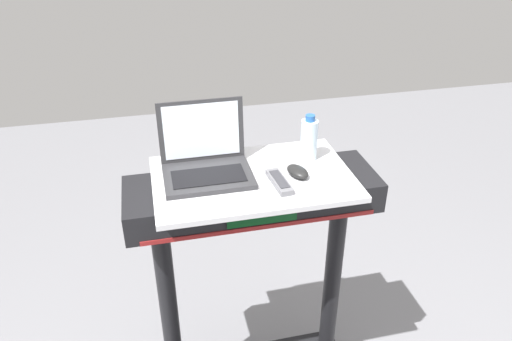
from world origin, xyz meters
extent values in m
cylinder|color=black|center=(-0.34, 0.70, 0.57)|extent=(0.07, 0.07, 0.84)
cylinder|color=black|center=(0.34, 0.70, 0.57)|extent=(0.07, 0.07, 0.84)
cube|color=black|center=(0.00, 0.70, 1.04)|extent=(0.90, 0.28, 0.11)
cube|color=#0C3F19|center=(0.00, 0.56, 1.04)|extent=(0.24, 0.01, 0.06)
cube|color=maroon|center=(0.00, 0.56, 1.00)|extent=(0.81, 0.00, 0.02)
cube|color=silver|center=(0.00, 0.70, 1.11)|extent=(0.69, 0.45, 0.02)
cube|color=#2D2D30|center=(-0.15, 0.72, 1.13)|extent=(0.30, 0.22, 0.02)
cube|color=black|center=(-0.15, 0.70, 1.14)|extent=(0.25, 0.12, 0.00)
cube|color=#2D2D30|center=(-0.15, 0.84, 1.25)|extent=(0.30, 0.03, 0.22)
cube|color=white|center=(-0.15, 0.84, 1.25)|extent=(0.27, 0.02, 0.19)
ellipsoid|color=black|center=(0.15, 0.67, 1.13)|extent=(0.09, 0.11, 0.03)
cylinder|color=silver|center=(0.23, 0.78, 1.19)|extent=(0.06, 0.06, 0.15)
cylinder|color=#2659A5|center=(0.23, 0.78, 1.28)|extent=(0.03, 0.03, 0.02)
cube|color=slate|center=(0.08, 0.62, 1.13)|extent=(0.06, 0.16, 0.02)
cube|color=#333338|center=(0.08, 0.62, 1.14)|extent=(0.04, 0.12, 0.00)
camera|label=1|loc=(-0.33, -0.75, 1.99)|focal=34.61mm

